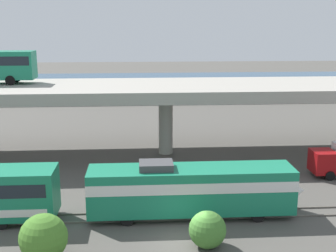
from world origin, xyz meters
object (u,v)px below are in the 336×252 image
Objects in this scene: parked_car_2 at (266,84)px; train_locomotive at (201,187)px; parked_car_0 at (209,85)px; parked_car_1 at (248,82)px; parked_car_3 at (77,86)px.

train_locomotive is at bearing 69.28° from parked_car_2.
train_locomotive is 51.30m from parked_car_0.
train_locomotive is at bearing -107.05° from parked_car_1.
parked_car_2 is at bearing -0.42° from parked_car_3.
parked_car_0 is 0.89× the size of parked_car_2.
parked_car_0 is at bearing 80.46° from train_locomotive.
parked_car_0 is at bearing -1.98° from parked_car_2.
parked_car_0 is 24.16m from parked_car_3.
parked_car_0 is at bearing 0.26° from parked_car_3.
train_locomotive is 53.70m from parked_car_2.
train_locomotive is at bearing 80.46° from parked_car_0.
train_locomotive is 3.79× the size of parked_car_0.
parked_car_1 is at bearing -159.02° from parked_car_0.
train_locomotive is 52.85m from parked_car_3.
train_locomotive reaches higher than parked_car_3.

